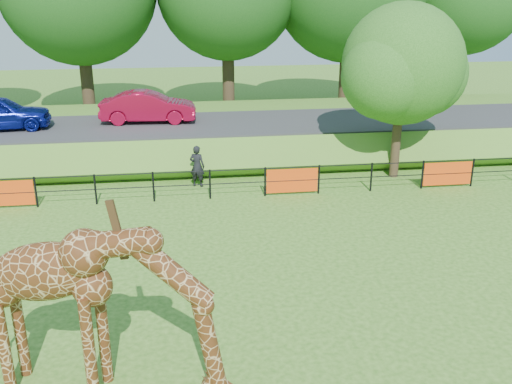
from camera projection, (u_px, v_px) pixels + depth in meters
ground at (232, 318)px, 13.13m from camera, size 90.00×90.00×0.00m
giraffe at (101, 312)px, 10.17m from camera, size 4.86×2.18×3.43m
perimeter_fence at (210, 184)px, 20.40m from camera, size 28.07×0.10×1.10m
embankment at (200, 132)px, 27.36m from camera, size 40.00×9.00×1.30m
road at (201, 125)px, 25.72m from camera, size 40.00×5.00×0.12m
car_red at (148, 107)px, 25.73m from camera, size 4.33×1.74×1.40m
visitor at (197, 166)px, 21.61m from camera, size 0.69×0.59×1.61m
tree_east at (404, 69)px, 21.65m from camera, size 5.40×4.71×6.76m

